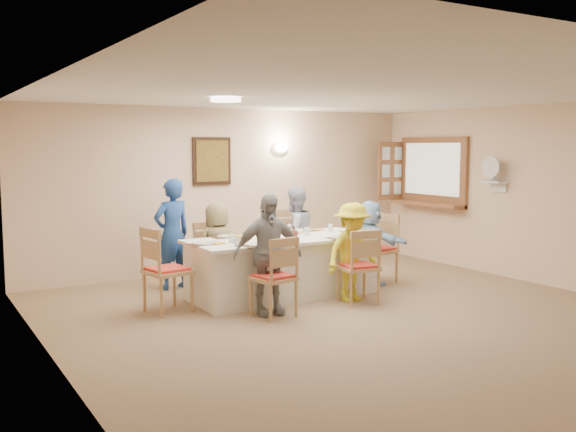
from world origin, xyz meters
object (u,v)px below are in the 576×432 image
diner_back_right (295,234)px  diner_front_right (352,252)px  chair_back_left (214,256)px  chair_front_right (358,266)px  condiment_ketchup (277,228)px  dining_table (283,267)px  chair_back_right (290,245)px  diner_back_left (218,247)px  diner_right_end (370,242)px  chair_left_end (168,269)px  desk_fan (493,172)px  caregiver (172,234)px  serving_hatch (433,172)px  chair_right_end (377,249)px  diner_front_left (268,254)px  chair_front_left (273,276)px

diner_back_right → diner_front_right: (0.00, -1.36, -0.06)m
chair_back_left → chair_front_right: 2.00m
chair_front_right → condiment_ketchup: (-0.66, 0.84, 0.42)m
dining_table → condiment_ketchup: 0.51m
chair_back_left → chair_back_right: chair_back_right is taller
diner_back_right → diner_front_right: 1.36m
diner_back_left → diner_right_end: (2.02, -0.68, -0.01)m
chair_left_end → diner_front_right: 2.26m
desk_fan → caregiver: 4.72m
desk_fan → chair_front_right: size_ratio=0.32×
serving_hatch → chair_right_end: bearing=-154.9°
serving_hatch → chair_right_end: size_ratio=1.54×
dining_table → diner_back_right: bearing=48.6°
desk_fan → chair_front_right: 2.93m
diner_front_right → diner_back_right: bearing=82.1°
diner_back_right → diner_back_left: bearing=-6.0°
chair_left_end → chair_right_end: size_ratio=1.03×
chair_back_left → diner_front_left: diner_front_left is taller
chair_left_end → chair_back_left: bearing=-59.3°
chair_right_end → diner_right_end: (-0.13, 0.00, 0.10)m
chair_front_left → chair_front_right: 1.20m
chair_front_left → diner_front_left: bearing=-99.0°
chair_front_left → caregiver: bearing=-86.0°
chair_front_right → diner_back_left: size_ratio=0.78×
chair_front_left → diner_front_right: (1.20, 0.12, 0.15)m
chair_front_right → chair_back_left: bearing=-42.8°
diner_back_left → diner_front_left: bearing=83.2°
chair_left_end → diner_back_right: bearing=-81.8°
chair_back_right → diner_front_left: diner_front_left is taller
diner_right_end → caregiver: (-2.47, 1.15, 0.16)m
chair_front_left → serving_hatch: bearing=-166.4°
diner_back_right → diner_front_left: 1.81m
serving_hatch → diner_front_left: (-4.01, -1.55, -0.80)m
diner_back_left → condiment_ketchup: bearing=123.6°
serving_hatch → condiment_ketchup: serving_hatch is taller
chair_front_right → diner_right_end: size_ratio=0.79×
diner_right_end → chair_front_right: bearing=123.9°
serving_hatch → desk_fan: 1.36m
chair_left_end → serving_hatch: bearing=-89.4°
chair_right_end → chair_back_left: bearing=-121.4°
chair_right_end → diner_back_left: 2.26m
dining_table → diner_back_right: size_ratio=1.80×
diner_front_right → diner_front_left: bearing=172.1°
diner_back_right → dining_table: bearing=42.6°
chair_front_right → condiment_ketchup: size_ratio=3.72×
diner_front_left → desk_fan: bearing=12.3°
serving_hatch → chair_back_right: size_ratio=1.48×
chair_back_right → chair_front_left: size_ratio=1.10×
chair_back_right → diner_front_left: bearing=-128.6°
desk_fan → chair_back_right: 3.17m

